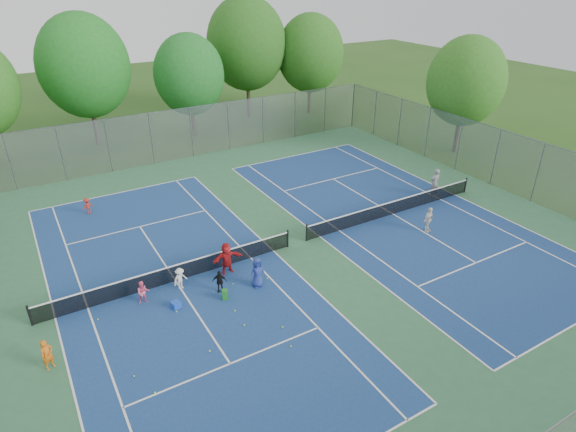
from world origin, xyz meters
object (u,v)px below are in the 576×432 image
(net_left, at_px, (175,274))
(net_right, at_px, (394,208))
(ball_crate, at_px, (176,305))
(ball_hopper, at_px, (225,295))
(instructor, at_px, (435,183))

(net_left, distance_m, net_right, 14.00)
(net_left, height_order, ball_crate, net_left)
(net_left, bearing_deg, net_right, 0.00)
(ball_crate, height_order, ball_hopper, ball_hopper)
(net_left, distance_m, ball_crate, 2.10)
(ball_crate, height_order, instructor, instructor)
(net_left, distance_m, instructor, 18.07)
(net_right, xyz_separation_m, instructor, (4.06, 0.62, 0.53))
(instructor, bearing_deg, ball_crate, 11.89)
(net_left, relative_size, net_right, 1.00)
(net_right, distance_m, instructor, 4.14)
(net_right, relative_size, ball_crate, 34.99)
(net_left, xyz_separation_m, instructor, (18.06, 0.62, 0.53))
(ball_hopper, bearing_deg, ball_crate, 165.39)
(instructor, bearing_deg, net_left, 5.95)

